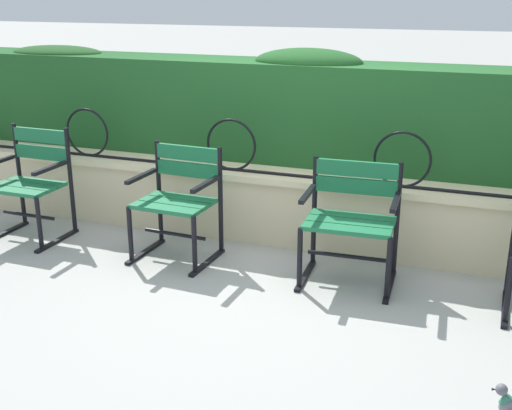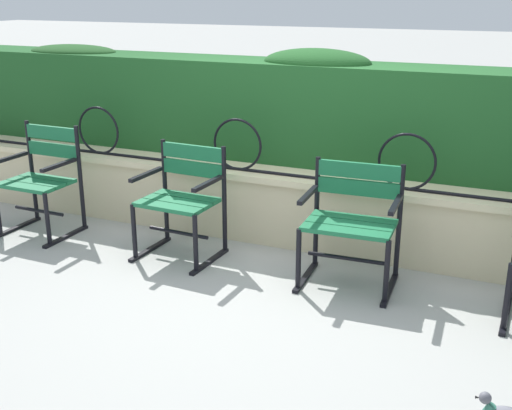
% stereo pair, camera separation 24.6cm
% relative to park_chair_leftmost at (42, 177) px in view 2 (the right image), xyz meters
% --- Properties ---
extents(ground_plane, '(60.00, 60.00, 0.00)m').
position_rel_park_chair_leftmost_xyz_m(ground_plane, '(2.01, -0.26, -0.47)').
color(ground_plane, '#9E9E99').
extents(stone_wall, '(7.81, 0.41, 0.57)m').
position_rel_park_chair_leftmost_xyz_m(stone_wall, '(2.01, 0.60, -0.18)').
color(stone_wall, beige).
rests_on(stone_wall, ground).
extents(iron_arch_fence, '(7.26, 0.02, 0.42)m').
position_rel_park_chair_leftmost_xyz_m(iron_arch_fence, '(1.63, 0.52, 0.27)').
color(iron_arch_fence, black).
rests_on(iron_arch_fence, stone_wall).
extents(hedge_row, '(7.66, 0.58, 0.95)m').
position_rel_park_chair_leftmost_xyz_m(hedge_row, '(2.07, 1.06, 0.54)').
color(hedge_row, '#1E5123').
rests_on(hedge_row, stone_wall).
extents(park_chair_leftmost, '(0.57, 0.53, 0.89)m').
position_rel_park_chair_leftmost_xyz_m(park_chair_leftmost, '(0.00, 0.00, 0.00)').
color(park_chair_leftmost, '#19663D').
rests_on(park_chair_leftmost, ground).
extents(park_chair_centre_left, '(0.60, 0.55, 0.84)m').
position_rel_park_chair_leftmost_xyz_m(park_chair_centre_left, '(1.31, 0.03, -0.01)').
color(park_chair_centre_left, '#19663D').
rests_on(park_chair_centre_left, ground).
extents(park_chair_centre_right, '(0.66, 0.55, 0.83)m').
position_rel_park_chair_leftmost_xyz_m(park_chair_centre_right, '(2.62, 0.06, -0.01)').
color(park_chair_centre_right, '#19663D').
rests_on(park_chair_centre_right, ground).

